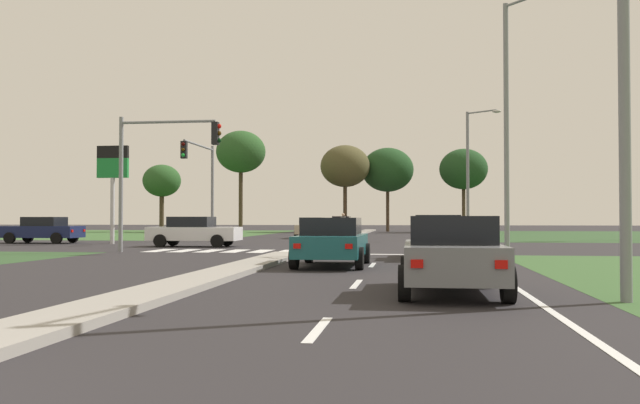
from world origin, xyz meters
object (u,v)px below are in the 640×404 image
traffic_signal_near_left (157,159)px  street_lamp_second (510,115)px  street_lamp_third (471,167)px  treeline_fourth (388,170)px  car_beige_near (312,228)px  car_navy_sixth (42,230)px  car_silver_third (437,236)px  traffic_signal_far_left (202,173)px  treeline_fifth (463,169)px  car_red_second (341,224)px  pedestrian_at_median (343,223)px  street_lamp_near (622,2)px  treeline_second (241,152)px  fuel_price_totem (113,172)px  car_grey_fifth (451,254)px  treeline_third (345,166)px  car_black_eighth (334,226)px  car_teal_seventh (332,241)px  treeline_near (162,181)px  car_white_fourth (194,231)px

traffic_signal_near_left → street_lamp_second: (14.49, -0.50, 1.49)m
street_lamp_third → treeline_fourth: (-6.39, 26.10, 1.74)m
car_beige_near → car_navy_sixth: (-14.00, -11.34, 0.01)m
car_silver_third → traffic_signal_far_left: bearing=133.4°
traffic_signal_near_left → treeline_fifth: treeline_fifth is taller
car_red_second → pedestrian_at_median: 20.19m
street_lamp_near → treeline_second: (-21.33, 55.37, 3.01)m
street_lamp_near → fuel_price_totem: bearing=131.2°
car_red_second → treeline_fourth: treeline_fourth is taller
car_grey_fifth → street_lamp_second: (3.02, 13.55, 4.69)m
car_beige_near → street_lamp_near: bearing=107.1°
street_lamp_third → pedestrian_at_median: street_lamp_third is taller
fuel_price_totem → treeline_fifth: treeline_fifth is taller
treeline_third → street_lamp_near: bearing=-79.4°
traffic_signal_far_left → traffic_signal_near_left: size_ratio=1.03×
treeline_fifth → pedestrian_at_median: bearing=-113.1°
car_red_second → car_black_eighth: (-0.13, -5.49, -0.07)m
traffic_signal_far_left → car_teal_seventh: bearing=-61.5°
car_red_second → car_teal_seventh: bearing=95.7°
street_lamp_second → treeline_fifth: street_lamp_second is taller
traffic_signal_far_left → treeline_near: treeline_near is taller
car_black_eighth → car_red_second: bearing=-91.3°
traffic_signal_near_left → treeline_third: size_ratio=0.64×
car_red_second → treeline_fourth: (4.36, 5.31, 5.70)m
traffic_signal_far_left → pedestrian_at_median: size_ratio=3.63×
street_lamp_third → treeline_fourth: bearing=103.8°
street_lamp_second → treeline_near: street_lamp_second is taller
car_silver_third → treeline_second: treeline_second is taller
treeline_near → treeline_fifth: size_ratio=0.84×
car_navy_sixth → car_black_eighth: 28.00m
car_white_fourth → treeline_near: size_ratio=0.65×
car_white_fourth → treeline_fourth: treeline_fourth is taller
treeline_near → car_red_second: bearing=-4.7°
car_teal_seventh → car_black_eighth: bearing=96.6°
car_red_second → car_navy_sixth: 32.91m
car_silver_third → traffic_signal_near_left: traffic_signal_near_left is taller
pedestrian_at_median → treeline_third: bearing=-130.6°
car_grey_fifth → car_navy_sixth: 31.70m
traffic_signal_near_left → street_lamp_near: 20.68m
street_lamp_third → treeline_fourth: treeline_fourth is taller
car_black_eighth → street_lamp_third: size_ratio=0.54×
traffic_signal_far_left → treeline_near: 32.09m
treeline_third → car_grey_fifth: bearing=-82.2°
car_teal_seventh → treeline_fifth: bearing=81.2°
car_teal_seventh → street_lamp_third: street_lamp_third is taller
treeline_third → treeline_second: bearing=-174.9°
car_black_eighth → street_lamp_third: bearing=125.4°
traffic_signal_near_left → treeline_near: size_ratio=0.82×
treeline_fifth → treeline_fourth: bearing=163.3°
traffic_signal_near_left → treeline_fourth: 44.75m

